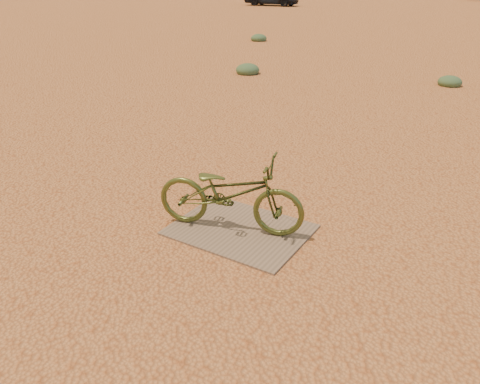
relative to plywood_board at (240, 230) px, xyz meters
The scene contains 6 objects.
ground 0.72m from the plywood_board, 136.70° to the left, with size 120.00×120.00×0.00m, color #C07C49.
plywood_board is the anchor object (origin of this frame).
bicycle 0.45m from the plywood_board, 159.31° to the right, with size 0.56×1.61×0.85m, color #444D20.
kale_a 8.59m from the plywood_board, 120.59° to the left, with size 0.65×0.65×0.36m, color #435F3E.
kale_b 8.80m from the plywood_board, 85.95° to the left, with size 0.57×0.57×0.31m, color #435F3E.
kale_c 15.17m from the plywood_board, 119.14° to the left, with size 0.64×0.64×0.35m, color #435F3E.
Camera 1 is at (2.88, -4.27, 2.59)m, focal length 35.00 mm.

